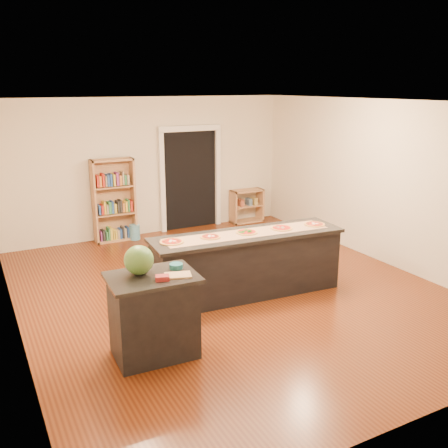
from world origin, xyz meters
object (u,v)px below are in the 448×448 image
low_shelf (247,206)px  waste_bin (135,232)px  kitchen_island (247,264)px  bookshelf (114,200)px  watermelon (139,260)px  side_counter (154,315)px

low_shelf → waste_bin: bearing=-177.6°
kitchen_island → waste_bin: bearing=104.5°
bookshelf → low_shelf: bearing=-0.3°
bookshelf → waste_bin: bearing=-19.6°
low_shelf → kitchen_island: bearing=-120.2°
waste_bin → watermelon: (-1.30, -4.32, 0.99)m
side_counter → waste_bin: side_counter is taller
waste_bin → kitchen_island: bearing=-79.5°
side_counter → waste_bin: bearing=77.6°
bookshelf → low_shelf: bookshelf is taller
bookshelf → watermelon: size_ratio=4.95×
kitchen_island → watermelon: 2.24m
kitchen_island → bookshelf: 3.69m
side_counter → low_shelf: side_counter is taller
low_shelf → watermelon: size_ratio=2.25×
waste_bin → bookshelf: bearing=160.4°
waste_bin → side_counter: bearing=-105.1°
kitchen_island → bookshelf: bearing=109.5°
side_counter → low_shelf: (3.88, 4.54, -0.12)m
bookshelf → low_shelf: (3.03, -0.01, -0.45)m
low_shelf → side_counter: bearing=-130.5°
side_counter → waste_bin: (1.19, 4.43, -0.34)m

